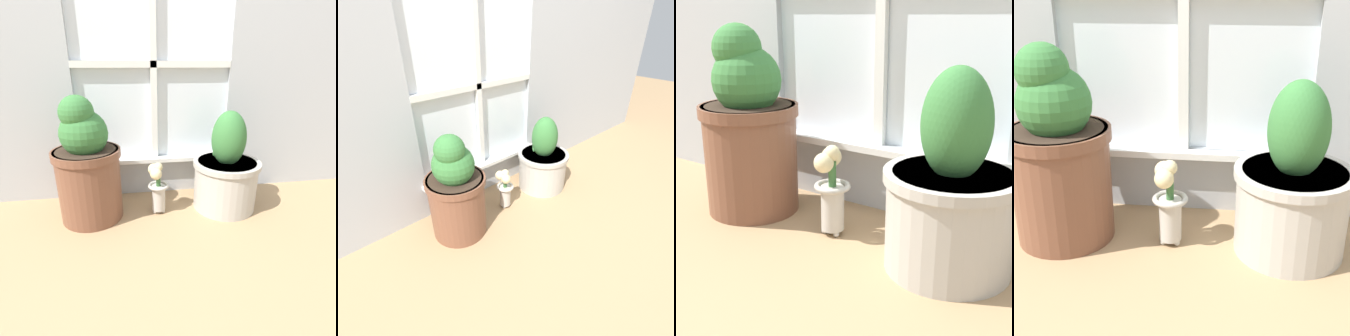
{
  "view_description": "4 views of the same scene",
  "coord_description": "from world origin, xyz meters",
  "views": [
    {
      "loc": [
        -0.16,
        -1.03,
        0.78
      ],
      "look_at": [
        0.04,
        0.25,
        0.26
      ],
      "focal_mm": 28.0,
      "sensor_mm": 36.0,
      "label": 1
    },
    {
      "loc": [
        -0.96,
        -0.84,
        1.17
      ],
      "look_at": [
        0.04,
        0.3,
        0.27
      ],
      "focal_mm": 28.0,
      "sensor_mm": 36.0,
      "label": 2
    },
    {
      "loc": [
        0.78,
        -0.86,
        0.67
      ],
      "look_at": [
        0.03,
        0.26,
        0.23
      ],
      "focal_mm": 50.0,
      "sensor_mm": 36.0,
      "label": 3
    },
    {
      "loc": [
        0.19,
        -1.08,
        0.83
      ],
      "look_at": [
        0.03,
        0.23,
        0.28
      ],
      "focal_mm": 50.0,
      "sensor_mm": 36.0,
      "label": 4
    }
  ],
  "objects": [
    {
      "name": "flower_vase",
      "position": [
        -0.02,
        0.25,
        0.16
      ],
      "size": [
        0.12,
        0.12,
        0.3
      ],
      "color": "#BCB7AD",
      "rests_on": "ground_plane"
    },
    {
      "name": "potted_plant_left",
      "position": [
        -0.37,
        0.26,
        0.29
      ],
      "size": [
        0.34,
        0.34,
        0.65
      ],
      "color": "brown",
      "rests_on": "ground_plane"
    },
    {
      "name": "potted_plant_right",
      "position": [
        0.37,
        0.26,
        0.21
      ],
      "size": [
        0.37,
        0.37,
        0.56
      ],
      "color": "#B7B2A8",
      "rests_on": "ground_plane"
    },
    {
      "name": "ground_plane",
      "position": [
        0.0,
        0.0,
        0.0
      ],
      "size": [
        10.0,
        10.0,
        0.0
      ],
      "primitive_type": "plane",
      "color": "tan"
    }
  ]
}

